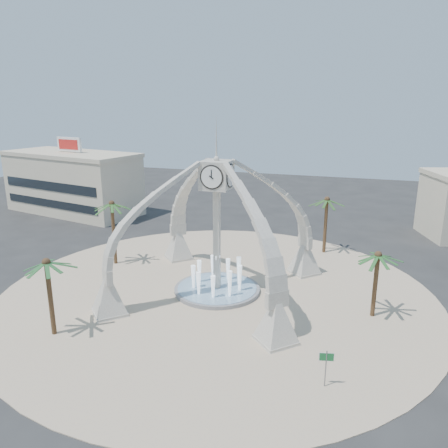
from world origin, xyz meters
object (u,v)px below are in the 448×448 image
(palm_north, at_px, (327,200))
(palm_south, at_px, (46,263))
(palm_east, at_px, (378,256))
(clock_tower, at_px, (217,225))
(fountain, at_px, (217,289))
(street_sign, at_px, (326,361))
(palm_west, at_px, (112,204))

(palm_north, xyz_separation_m, palm_south, (-17.66, -25.70, -0.53))
(palm_north, height_order, palm_south, palm_north)
(palm_east, relative_size, palm_north, 0.85)
(clock_tower, distance_m, palm_east, 13.92)
(palm_south, bearing_deg, palm_north, 55.50)
(clock_tower, xyz_separation_m, palm_north, (8.36, 14.41, -0.17))
(fountain, bearing_deg, palm_east, -2.26)
(fountain, relative_size, palm_east, 1.31)
(palm_north, xyz_separation_m, street_sign, (2.70, -25.74, -4.51))
(palm_north, distance_m, palm_south, 31.19)
(fountain, relative_size, palm_south, 1.21)
(palm_east, distance_m, palm_south, 25.54)
(palm_east, xyz_separation_m, palm_south, (-23.16, -10.74, 0.47))
(clock_tower, distance_m, palm_south, 14.64)
(palm_east, bearing_deg, palm_west, 171.60)
(clock_tower, bearing_deg, palm_north, 59.89)
(palm_west, bearing_deg, palm_east, -8.40)
(street_sign, bearing_deg, fountain, 121.21)
(fountain, distance_m, palm_east, 14.76)
(palm_west, distance_m, palm_north, 24.03)
(clock_tower, bearing_deg, palm_south, -129.50)
(fountain, distance_m, street_sign, 15.90)
(clock_tower, height_order, palm_west, clock_tower)
(fountain, relative_size, street_sign, 3.16)
(palm_west, relative_size, street_sign, 2.98)
(fountain, height_order, palm_north, palm_north)
(fountain, xyz_separation_m, palm_west, (-13.01, 3.42, 6.42))
(palm_south, bearing_deg, fountain, 50.50)
(clock_tower, relative_size, palm_south, 2.71)
(clock_tower, height_order, palm_south, clock_tower)
(fountain, relative_size, palm_west, 1.06)
(palm_north, bearing_deg, street_sign, -84.01)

